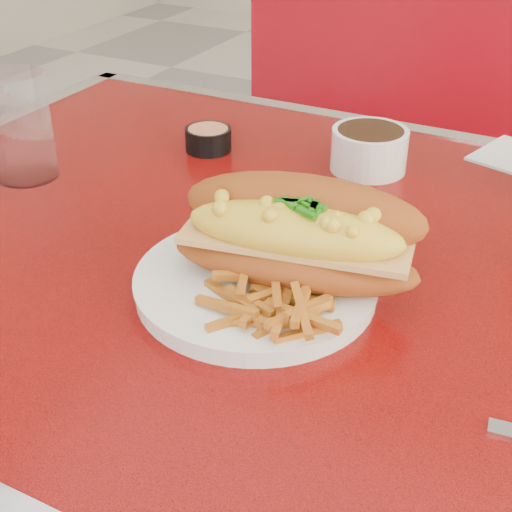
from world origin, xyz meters
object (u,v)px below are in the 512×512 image
at_px(booth_bench_far, 455,274).
at_px(dinner_plate, 256,283).
at_px(water_tumbler, 20,126).
at_px(gravy_ramekin, 369,148).
at_px(sauce_cup_left, 208,138).
at_px(diner_table, 324,375).
at_px(fork, 268,238).
at_px(mac_hoagie, 297,234).

xyz_separation_m(booth_bench_far, dinner_plate, (-0.04, -0.90, 0.49)).
distance_m(booth_bench_far, water_tumbler, 1.06).
relative_size(gravy_ramekin, sauce_cup_left, 1.46).
xyz_separation_m(dinner_plate, gravy_ramekin, (-0.00, 0.32, 0.02)).
xyz_separation_m(diner_table, dinner_plate, (-0.04, -0.09, 0.17)).
bearing_deg(diner_table, fork, -163.21).
bearing_deg(fork, gravy_ramekin, -19.08).
relative_size(diner_table, fork, 8.27).
relative_size(diner_table, dinner_plate, 5.12).
distance_m(dinner_plate, fork, 0.08).
distance_m(diner_table, water_tumbler, 0.48).
xyz_separation_m(diner_table, mac_hoagie, (-0.01, -0.07, 0.22)).
relative_size(fork, sauce_cup_left, 1.82).
height_order(booth_bench_far, sauce_cup_left, booth_bench_far).
height_order(diner_table, gravy_ramekin, gravy_ramekin).
relative_size(gravy_ramekin, water_tumbler, 0.88).
height_order(mac_hoagie, fork, mac_hoagie).
distance_m(diner_table, dinner_plate, 0.20).
xyz_separation_m(diner_table, sauce_cup_left, (-0.26, 0.19, 0.18)).
height_order(dinner_plate, fork, same).
bearing_deg(dinner_plate, fork, 107.48).
height_order(gravy_ramekin, sauce_cup_left, gravy_ramekin).
xyz_separation_m(gravy_ramekin, water_tumbler, (-0.38, -0.22, 0.04)).
distance_m(mac_hoagie, sauce_cup_left, 0.36).
bearing_deg(booth_bench_far, fork, -94.51).
xyz_separation_m(mac_hoagie, water_tumbler, (-0.42, 0.08, 0.01)).
bearing_deg(mac_hoagie, booth_bench_far, 79.01).
height_order(fork, gravy_ramekin, gravy_ramekin).
bearing_deg(water_tumbler, gravy_ramekin, 30.12).
xyz_separation_m(diner_table, fork, (-0.07, -0.02, 0.18)).
height_order(mac_hoagie, water_tumbler, water_tumbler).
xyz_separation_m(diner_table, water_tumbler, (-0.43, 0.01, 0.23)).
height_order(fork, water_tumbler, water_tumbler).
xyz_separation_m(dinner_plate, mac_hoagie, (0.03, 0.02, 0.05)).
distance_m(fork, gravy_ramekin, 0.25).
height_order(mac_hoagie, gravy_ramekin, mac_hoagie).
bearing_deg(fork, mac_hoagie, -146.11).
xyz_separation_m(sauce_cup_left, water_tumbler, (-0.16, -0.18, 0.05)).
relative_size(dinner_plate, mac_hoagie, 0.95).
xyz_separation_m(booth_bench_far, fork, (-0.07, -0.83, 0.50)).
xyz_separation_m(dinner_plate, fork, (-0.02, 0.07, 0.01)).
distance_m(dinner_plate, gravy_ramekin, 0.32).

